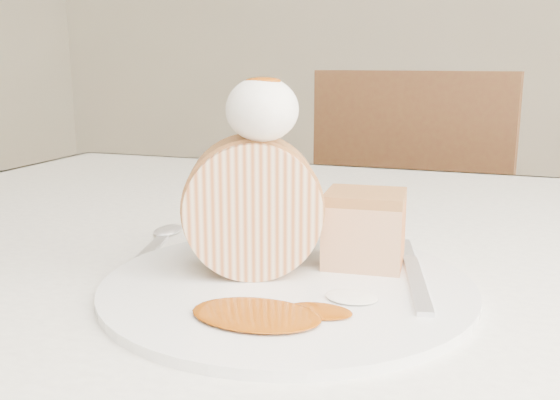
% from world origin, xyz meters
% --- Properties ---
extents(table, '(1.40, 0.90, 0.75)m').
position_xyz_m(table, '(0.00, 0.20, 0.66)').
color(table, white).
rests_on(table, ground).
extents(chair_far, '(0.49, 0.49, 0.92)m').
position_xyz_m(chair_far, '(-0.05, 1.00, 0.52)').
color(chair_far, brown).
rests_on(chair_far, ground).
extents(plate, '(0.33, 0.33, 0.01)m').
position_xyz_m(plate, '(-0.05, 0.01, 0.75)').
color(plate, white).
rests_on(plate, table).
extents(roulade_slice, '(0.13, 0.10, 0.11)m').
position_xyz_m(roulade_slice, '(-0.09, 0.03, 0.81)').
color(roulade_slice, '#CDB38F').
rests_on(roulade_slice, plate).
extents(cake_chunk, '(0.07, 0.07, 0.06)m').
position_xyz_m(cake_chunk, '(0.00, 0.08, 0.79)').
color(cake_chunk, '#A6683E').
rests_on(cake_chunk, plate).
extents(whipped_cream, '(0.06, 0.06, 0.05)m').
position_xyz_m(whipped_cream, '(-0.07, 0.02, 0.90)').
color(whipped_cream, white).
rests_on(whipped_cream, roulade_slice).
extents(caramel_drizzle, '(0.03, 0.02, 0.01)m').
position_xyz_m(caramel_drizzle, '(-0.07, 0.02, 0.93)').
color(caramel_drizzle, '#863905').
rests_on(caramel_drizzle, whipped_cream).
extents(caramel_pool, '(0.10, 0.07, 0.00)m').
position_xyz_m(caramel_pool, '(-0.05, -0.06, 0.76)').
color(caramel_pool, '#863905').
rests_on(caramel_pool, plate).
extents(fork, '(0.06, 0.18, 0.00)m').
position_xyz_m(fork, '(0.05, 0.04, 0.76)').
color(fork, silver).
rests_on(fork, plate).
extents(spoon, '(0.06, 0.16, 0.00)m').
position_xyz_m(spoon, '(-0.21, 0.05, 0.75)').
color(spoon, silver).
rests_on(spoon, table).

